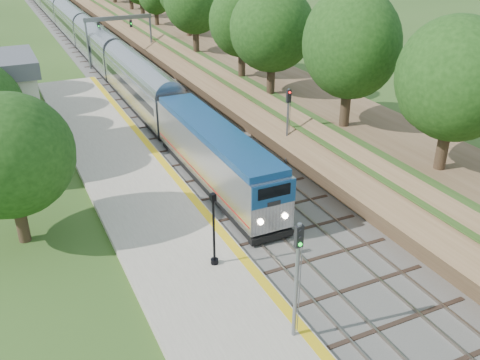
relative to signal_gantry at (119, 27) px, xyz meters
name	(u,v)px	position (x,y,z in m)	size (l,w,h in m)	color
trackbed	(110,58)	(-0.47, 5.01, -4.75)	(9.50, 170.00, 0.28)	#4C4944
platform	(157,217)	(-7.67, -38.99, -4.63)	(6.40, 68.00, 0.38)	#A09581
yellow_stripe	(199,205)	(-4.82, -38.99, -4.43)	(0.55, 68.00, 0.01)	gold
embankment	(168,38)	(7.88, 5.01, -2.87)	(10.64, 170.00, 11.70)	brown
signal_gantry	(119,27)	(0.00, 0.00, 0.00)	(8.40, 0.38, 6.20)	slate
trees_behind_platform	(36,143)	(-13.64, -34.32, -0.29)	(7.82, 53.32, 7.21)	#332316
train	(73,25)	(-2.47, 20.09, -2.70)	(2.79, 131.31, 4.11)	black
lamppost_far	(214,233)	(-6.42, -45.35, -2.56)	(0.42, 0.42, 4.20)	black
signal_platform	(297,269)	(-5.37, -51.84, -0.93)	(0.33, 0.27, 5.71)	slate
signal_farside	(288,119)	(3.73, -35.28, -1.08)	(0.32, 0.26, 5.92)	slate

